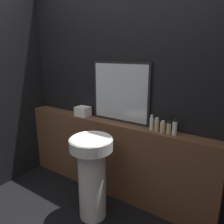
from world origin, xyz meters
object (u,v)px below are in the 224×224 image
at_px(conditioner_bottle, 157,125).
at_px(towel_stack, 83,111).
at_px(pedestal_sink, 92,172).
at_px(body_wash_bottle, 169,128).
at_px(hand_soap_bottle, 175,127).
at_px(shampoo_bottle, 152,123).
at_px(mirror, 121,92).
at_px(lotion_bottle, 163,127).

bearing_deg(conditioner_bottle, towel_stack, 180.00).
bearing_deg(pedestal_sink, body_wash_bottle, 36.85).
distance_m(conditioner_bottle, hand_soap_bottle, 0.18).
relative_size(towel_stack, shampoo_bottle, 1.07).
distance_m(towel_stack, shampoo_bottle, 0.93).
distance_m(towel_stack, conditioner_bottle, 0.99).
bearing_deg(mirror, shampoo_bottle, -9.76).
distance_m(towel_stack, body_wash_bottle, 1.11).
relative_size(shampoo_bottle, body_wash_bottle, 1.25).
height_order(shampoo_bottle, hand_soap_bottle, hand_soap_bottle).
distance_m(mirror, hand_soap_bottle, 0.72).
height_order(mirror, towel_stack, mirror).
bearing_deg(lotion_bottle, hand_soap_bottle, -0.00).
bearing_deg(lotion_bottle, shampoo_bottle, -180.00).
bearing_deg(lotion_bottle, mirror, 172.38).
height_order(shampoo_bottle, lotion_bottle, shampoo_bottle).
height_order(conditioner_bottle, lotion_bottle, conditioner_bottle).
bearing_deg(mirror, conditioner_bottle, -8.62).
distance_m(lotion_bottle, body_wash_bottle, 0.06).
bearing_deg(shampoo_bottle, conditioner_bottle, 0.00).
xyz_separation_m(pedestal_sink, towel_stack, (-0.50, 0.46, 0.47)).
xyz_separation_m(body_wash_bottle, hand_soap_bottle, (0.06, 0.00, 0.02)).
xyz_separation_m(mirror, lotion_bottle, (0.54, -0.07, -0.28)).
xyz_separation_m(conditioner_bottle, hand_soap_bottle, (0.18, 0.00, 0.01)).
relative_size(pedestal_sink, shampoo_bottle, 5.50).
bearing_deg(hand_soap_bottle, shampoo_bottle, 180.00).
xyz_separation_m(towel_stack, body_wash_bottle, (1.11, 0.00, 0.00)).
distance_m(towel_stack, lotion_bottle, 1.05).
relative_size(mirror, hand_soap_bottle, 4.44).
xyz_separation_m(towel_stack, lotion_bottle, (1.05, 0.00, -0.00)).
distance_m(body_wash_bottle, hand_soap_bottle, 0.06).
xyz_separation_m(mirror, hand_soap_bottle, (0.66, -0.07, -0.26)).
bearing_deg(shampoo_bottle, body_wash_bottle, 0.00).
bearing_deg(hand_soap_bottle, body_wash_bottle, 180.00).
height_order(towel_stack, lotion_bottle, lotion_bottle).
xyz_separation_m(shampoo_bottle, lotion_bottle, (0.12, 0.00, -0.02)).
relative_size(conditioner_bottle, hand_soap_bottle, 0.87).
relative_size(towel_stack, conditioner_bottle, 1.21).
bearing_deg(lotion_bottle, pedestal_sink, -140.16).
bearing_deg(hand_soap_bottle, lotion_bottle, 180.00).
distance_m(mirror, towel_stack, 0.59).
distance_m(mirror, shampoo_bottle, 0.50).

